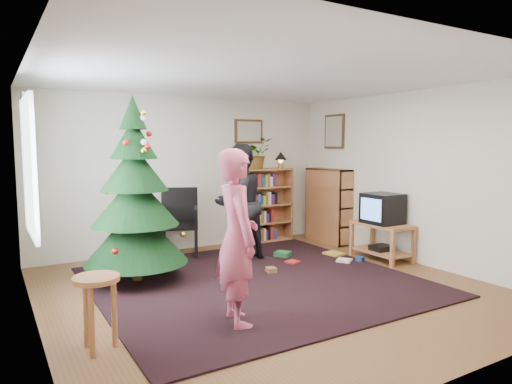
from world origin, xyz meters
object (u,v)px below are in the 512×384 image
picture_back (249,132)px  picture_right (334,132)px  christmas_tree (135,206)px  table_lamp (281,157)px  tv_stand (382,238)px  crt_tv (382,208)px  stool (97,293)px  person_standing (237,238)px  potted_plant (257,154)px  armchair (177,219)px  person_by_chair (239,203)px  bookshelf_right (328,205)px  bookshelf_back (267,204)px

picture_back → picture_right: picture_right is taller
christmas_tree → table_lamp: (3.01, 1.25, 0.53)m
picture_back → tv_stand: picture_back is taller
crt_tv → stool: 4.44m
person_standing → potted_plant: potted_plant is taller
potted_plant → christmas_tree: bearing=-153.4°
picture_right → person_standing: (-3.30, -2.50, -1.10)m
picture_right → person_standing: size_ratio=0.35×
picture_back → stool: bearing=-136.0°
picture_right → armchair: size_ratio=0.57×
picture_right → armchair: bearing=170.8°
person_by_chair → table_lamp: person_by_chair is taller
christmas_tree → stool: (-0.84, -1.75, -0.47)m
table_lamp → bookshelf_right: bearing=-45.8°
crt_tv → armchair: 3.16m
christmas_tree → person_standing: size_ratio=1.38×
stool → table_lamp: (3.84, 3.01, 1.00)m
picture_right → tv_stand: (-0.26, -1.43, -1.63)m
crt_tv → person_standing: size_ratio=0.30×
bookshelf_back → potted_plant: bearing=180.0°
stool → picture_back: bearing=44.0°
bookshelf_back → crt_tv: bookshelf_back is taller
picture_back → crt_tv: bearing=-63.6°
bookshelf_back → person_by_chair: person_by_chair is taller
bookshelf_right → tv_stand: size_ratio=1.46×
picture_back → potted_plant: size_ratio=1.03×
person_by_chair → bookshelf_back: bearing=-152.7°
stool → person_by_chair: 3.15m
picture_right → crt_tv: 1.87m
christmas_tree → person_by_chair: 1.61m
crt_tv → stool: crt_tv is taller
picture_right → person_standing: picture_right is taller
armchair → stool: armchair is taller
person_standing → potted_plant: bearing=-23.4°
picture_back → crt_tv: (1.07, -2.15, -1.18)m
armchair → table_lamp: bearing=27.1°
person_by_chair → crt_tv: bearing=137.2°
picture_right → bookshelf_right: 1.29m
picture_back → stool: 4.75m
tv_stand → armchair: (-2.53, 1.88, 0.24)m
picture_right → person_by_chair: picture_right is taller
armchair → potted_plant: (1.55, 0.14, 1.00)m
picture_right → stool: bearing=-152.2°
picture_back → bookshelf_back: picture_back is taller
picture_back → christmas_tree: 2.96m
bookshelf_back → stool: 4.65m
bookshelf_back → potted_plant: (-0.20, 0.00, 0.90)m
armchair → potted_plant: potted_plant is taller
picture_right → potted_plant: (-1.24, 0.59, -0.38)m
bookshelf_back → table_lamp: bearing=0.0°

